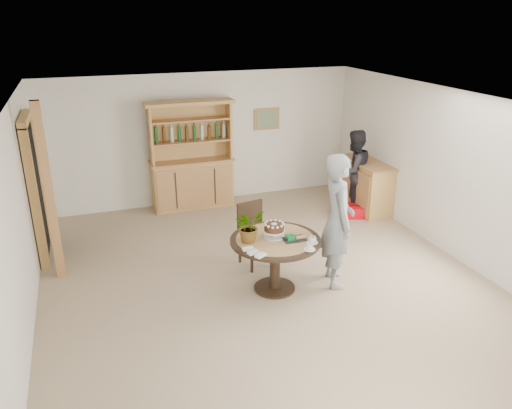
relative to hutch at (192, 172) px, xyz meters
The scene contains 17 objects.
ground 3.33m from the hutch, 84.71° to the right, with size 7.00×7.00×0.00m, color tan.
room_shell 3.41m from the hutch, 84.65° to the right, with size 6.04×7.04×2.52m.
doorway 2.94m from the hutch, 154.78° to the right, with size 0.13×1.10×2.18m.
pine_post 3.20m from the hutch, 139.62° to the right, with size 0.12×0.12×2.50m, color tan.
hutch is the anchor object (origin of this frame).
sideboard 3.29m from the hutch, 22.21° to the right, with size 0.54×1.26×0.94m.
dining_table 3.43m from the hutch, 84.14° to the right, with size 1.20×1.20×0.76m.
dining_chair 2.61m from the hutch, 82.61° to the right, with size 0.49×0.49×0.95m.
birthday_cake 3.39m from the hutch, 84.05° to the right, with size 0.30×0.30×0.20m.
flower_vase 3.37m from the hutch, 89.99° to the right, with size 0.38×0.33×0.42m, color #3F7233.
gift_tray 3.58m from the hutch, 80.93° to the right, with size 0.30×0.20×0.08m.
coffee_cup_a 3.77m from the hutch, 78.51° to the right, with size 0.15×0.15×0.09m.
coffee_cup_b 3.92m from the hutch, 80.73° to the right, with size 0.15×0.15×0.08m.
napkins 3.73m from the hutch, 90.92° to the right, with size 0.24×0.33×0.03m.
teen_boy 3.72m from the hutch, 71.13° to the right, with size 0.68×0.45×1.86m, color gray.
adult_person 3.04m from the hutch, 22.79° to the right, with size 0.75×0.58×1.54m, color black.
red_suitcase 3.05m from the hutch, 29.19° to the right, with size 0.69×0.55×0.21m.
Camera 1 is at (-2.17, -5.68, 3.56)m, focal length 35.00 mm.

